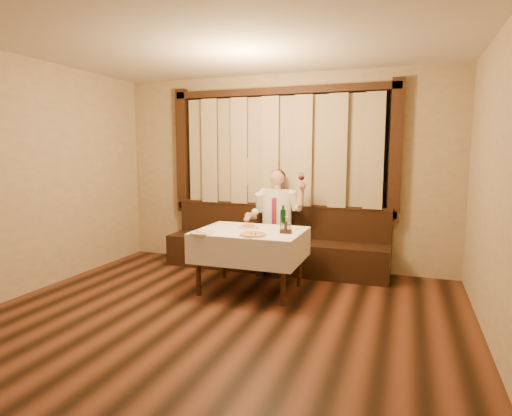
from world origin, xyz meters
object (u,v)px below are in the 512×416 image
(pasta_red, at_px, (249,225))
(cruet_caddy, at_px, (286,229))
(dining_table, at_px, (250,239))
(pizza, at_px, (253,235))
(green_bottle, at_px, (283,219))
(seated_man, at_px, (276,213))
(pasta_cream, at_px, (202,230))
(banquette, at_px, (275,248))

(pasta_red, height_order, cruet_caddy, cruet_caddy)
(dining_table, xyz_separation_m, pizza, (0.15, -0.32, 0.12))
(dining_table, height_order, green_bottle, green_bottle)
(cruet_caddy, distance_m, seated_man, 1.08)
(dining_table, height_order, seated_man, seated_man)
(dining_table, bearing_deg, pasta_cream, -140.14)
(pasta_cream, relative_size, seated_man, 0.19)
(pizza, relative_size, pasta_red, 1.18)
(dining_table, bearing_deg, banquette, 90.00)
(dining_table, height_order, pasta_cream, pasta_cream)
(banquette, bearing_deg, pasta_cream, -107.97)
(dining_table, relative_size, pizza, 4.07)
(banquette, distance_m, cruet_caddy, 1.28)
(dining_table, distance_m, cruet_caddy, 0.49)
(dining_table, distance_m, pasta_cream, 0.61)
(dining_table, relative_size, green_bottle, 4.22)
(dining_table, relative_size, pasta_cream, 4.55)
(seated_man, bearing_deg, cruet_caddy, -66.88)
(seated_man, bearing_deg, green_bottle, -67.05)
(pasta_red, distance_m, green_bottle, 0.44)
(pasta_cream, bearing_deg, cruet_caddy, 19.28)
(cruet_caddy, relative_size, seated_man, 0.10)
(pizza, relative_size, seated_man, 0.22)
(pasta_red, bearing_deg, pasta_cream, -126.39)
(pizza, bearing_deg, banquette, 96.24)
(pizza, xyz_separation_m, seated_man, (-0.11, 1.25, 0.07))
(banquette, bearing_deg, dining_table, -90.00)
(banquette, bearing_deg, green_bottle, -67.25)
(pizza, height_order, cruet_caddy, cruet_caddy)
(dining_table, xyz_separation_m, green_bottle, (0.36, 0.17, 0.23))
(seated_man, bearing_deg, dining_table, -92.13)
(pasta_cream, xyz_separation_m, cruet_caddy, (0.91, 0.32, 0.01))
(pasta_red, height_order, pasta_cream, pasta_cream)
(dining_table, relative_size, seated_man, 0.88)
(green_bottle, bearing_deg, dining_table, -154.78)
(pasta_cream, bearing_deg, seated_man, 69.55)
(pizza, xyz_separation_m, pasta_cream, (-0.60, -0.06, 0.02))
(pizza, xyz_separation_m, pasta_red, (-0.22, 0.45, 0.02))
(pasta_red, distance_m, cruet_caddy, 0.57)
(banquette, xyz_separation_m, pasta_cream, (-0.46, -1.40, 0.48))
(seated_man, bearing_deg, banquette, 111.06)
(banquette, relative_size, pasta_red, 12.11)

